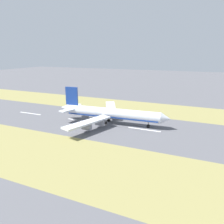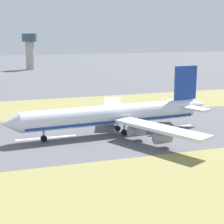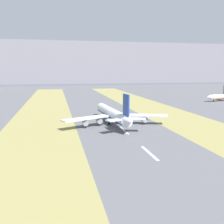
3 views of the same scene
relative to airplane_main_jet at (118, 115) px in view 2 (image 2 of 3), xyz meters
name	(u,v)px [view 2 (image 2 of 3)]	position (x,y,z in m)	size (l,w,h in m)	color
ground_plane	(119,131)	(2.20, -1.32, -6.02)	(800.00, 800.00, 0.00)	#56565B
grass_median_west	(191,186)	(-42.80, -1.32, -6.02)	(40.00, 600.00, 0.01)	olive
grass_median_east	(85,105)	(47.20, -1.32, -6.02)	(40.00, 600.00, 0.01)	olive
centreline_dash_mid	(167,127)	(2.20, -18.10, -6.01)	(1.20, 18.00, 0.01)	silver
centreline_dash_far	(46,138)	(2.20, 21.90, -6.01)	(1.20, 18.00, 0.01)	silver
airplane_main_jet	(118,115)	(0.00, 0.00, 0.00)	(63.98, 67.22, 20.20)	silver
control_tower	(30,47)	(209.70, 4.17, 12.02)	(12.00, 12.00, 29.25)	#A39E93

